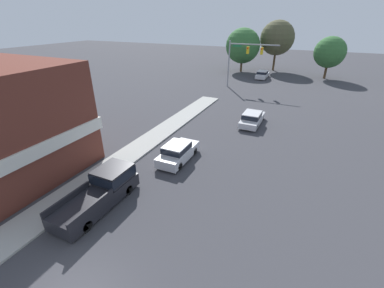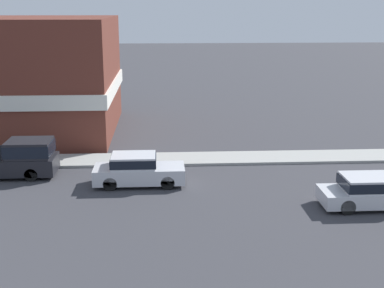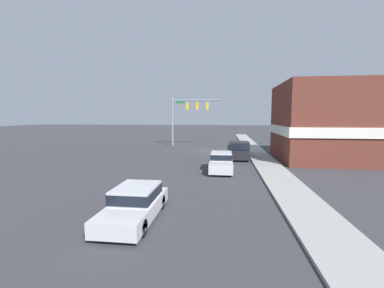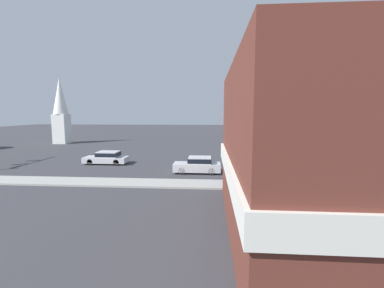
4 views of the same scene
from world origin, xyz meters
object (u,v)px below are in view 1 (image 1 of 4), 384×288
Objects in this scene: car_oncoming at (252,118)px; pickup_truck_parked at (103,189)px; car_distant at (262,74)px; car_lead at (178,152)px.

pickup_truck_parked is (-5.29, -16.83, 0.19)m from car_oncoming.
car_oncoming is at bearing 72.54° from pickup_truck_parked.
car_oncoming is 0.82× the size of pickup_truck_parked.
car_distant is 0.83× the size of pickup_truck_parked.
car_lead reaches higher than car_distant.
car_distant is 1.01× the size of car_oncoming.
car_oncoming is (3.56, 10.29, -0.06)m from car_lead.
car_lead reaches higher than car_oncoming.
car_lead is at bearing -89.69° from car_distant.
car_oncoming is at bearing -81.20° from car_distant.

